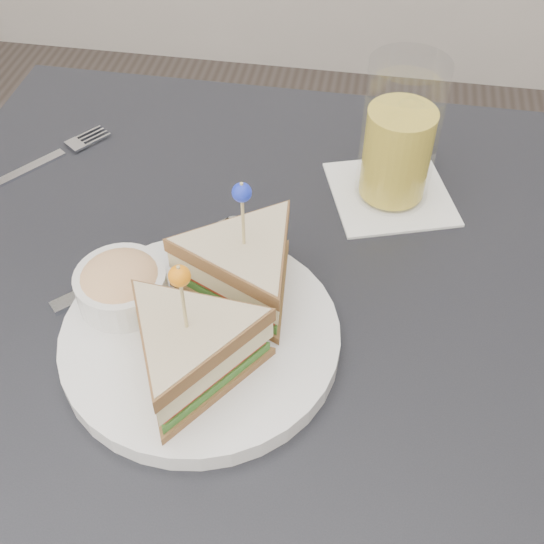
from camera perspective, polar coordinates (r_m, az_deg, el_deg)
The scene contains 5 objects.
table at distance 0.71m, azimuth -0.94°, elevation -7.44°, with size 0.80×0.80×0.75m.
plate_meal at distance 0.61m, azimuth -5.64°, elevation -3.29°, with size 0.34×0.34×0.15m.
cutlery_fork at distance 0.87m, azimuth -18.04°, elevation 9.10°, with size 0.12×0.15×0.01m.
cutlery_knife at distance 0.70m, azimuth -10.66°, elevation 0.50°, with size 0.17×0.17×0.01m.
drink_set at distance 0.75m, azimuth 10.55°, elevation 10.69°, with size 0.16×0.16×0.16m.
Camera 1 is at (0.08, -0.41, 1.25)m, focal length 45.00 mm.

